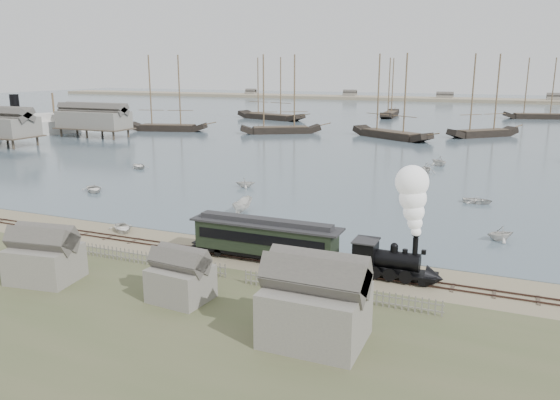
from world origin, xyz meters
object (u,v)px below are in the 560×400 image
at_px(locomotive, 407,231).
at_px(beached_dinghy, 122,228).
at_px(passenger_coach, 265,238).
at_px(steamship, 16,116).

height_order(locomotive, beached_dinghy, locomotive).
relative_size(passenger_coach, beached_dinghy, 4.03).
bearing_deg(beached_dinghy, passenger_coach, -57.59).
relative_size(beached_dinghy, steamship, 0.07).
distance_m(locomotive, beached_dinghy, 29.79).
bearing_deg(passenger_coach, beached_dinghy, 172.47).
bearing_deg(steamship, beached_dinghy, -108.70).
bearing_deg(passenger_coach, steamship, 148.42).
height_order(passenger_coach, beached_dinghy, passenger_coach).
distance_m(beached_dinghy, steamship, 93.80).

